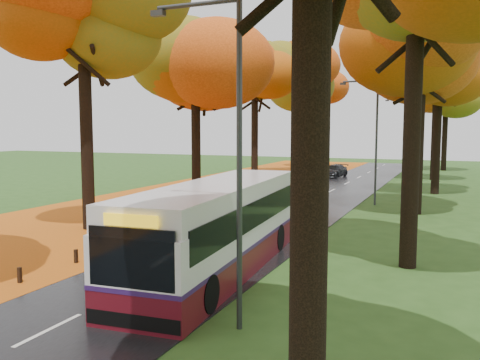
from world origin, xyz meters
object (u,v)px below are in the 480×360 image
Objects in this scene: streetlamp_near at (230,137)px; car_white at (300,182)px; streetlamp_mid at (373,132)px; streetlamp_far at (406,130)px; car_dark at (334,171)px; car_silver at (316,178)px; bus at (219,225)px.

car_white is (-6.30, 27.22, -4.00)m from streetlamp_near.
streetlamp_near is at bearing -90.00° from streetlamp_mid.
streetlamp_near is 44.00m from streetlamp_far.
car_dark is (0.00, 12.12, -0.07)m from car_white.
car_white is (-6.30, -16.78, -4.00)m from streetlamp_far.
car_silver is at bearing 79.98° from car_white.
streetlamp_mid is 2.02× the size of car_white.
streetlamp_far is (0.00, 22.00, 0.00)m from streetlamp_mid.
streetlamp_mid is at bearing -74.34° from car_silver.
car_white is (-3.91, 22.89, -0.91)m from bus.
streetlamp_far is at bearing 62.79° from car_white.
car_white is at bearing 103.02° from streetlamp_near.
streetlamp_near is at bearing -90.00° from streetlamp_far.
bus is 35.25m from car_dark.
streetlamp_far is 0.68× the size of bus.
streetlamp_far is at bearing 47.09° from car_silver.
car_dark is at bearing 99.09° from streetlamp_near.
streetlamp_mid is at bearing -46.31° from car_white.
car_dark is (-6.30, -4.65, -4.07)m from streetlamp_far.
streetlamp_mid and streetlamp_far have the same top height.
streetlamp_mid reaches higher than car_dark.
bus is 23.24m from car_white.
car_silver reaches higher than car_dark.
car_silver is 0.96× the size of car_dark.
bus is 2.93× the size of car_silver.
car_dark is (-6.30, 17.35, -4.07)m from streetlamp_mid.
streetlamp_far reaches higher than car_silver.
streetlamp_mid is 11.80m from car_silver.
car_dark is (-0.24, 8.05, -0.06)m from car_silver.
car_dark is at bearing 83.36° from car_white.
streetlamp_near is 32.13m from car_silver.
streetlamp_far is 2.02× the size of car_white.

